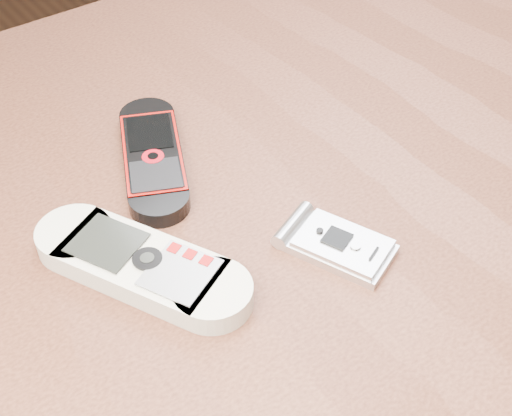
% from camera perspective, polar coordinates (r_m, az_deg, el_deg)
% --- Properties ---
extents(table, '(1.20, 0.80, 0.75)m').
position_cam_1_polar(table, '(0.64, -0.36, -7.69)').
color(table, black).
rests_on(table, ground).
extents(nokia_white, '(0.13, 0.18, 0.02)m').
position_cam_1_polar(nokia_white, '(0.52, -9.19, -4.48)').
color(nokia_white, beige).
rests_on(nokia_white, table).
extents(nokia_black_red, '(0.11, 0.17, 0.02)m').
position_cam_1_polar(nokia_black_red, '(0.62, -8.25, 4.09)').
color(nokia_black_red, black).
rests_on(nokia_black_red, table).
extents(motorola_razr, '(0.08, 0.10, 0.01)m').
position_cam_1_polar(motorola_razr, '(0.54, 6.69, -2.94)').
color(motorola_razr, silver).
rests_on(motorola_razr, table).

